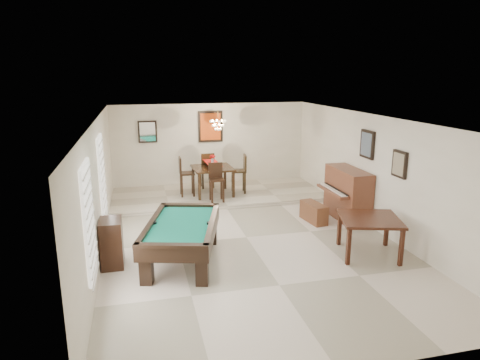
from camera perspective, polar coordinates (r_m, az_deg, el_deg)
name	(u,v)px	position (r m, az deg, el deg)	size (l,w,h in m)	color
ground_plane	(246,238)	(9.47, 0.86, -7.69)	(6.00, 9.00, 0.02)	beige
wall_back	(211,146)	(13.38, -3.95, 4.59)	(6.00, 0.04, 2.60)	silver
wall_front	(346,274)	(5.08, 13.98, -12.10)	(6.00, 0.04, 2.60)	silver
wall_left	(99,189)	(8.83, -18.32, -1.10)	(0.04, 9.00, 2.60)	silver
wall_right	(374,172)	(10.22, 17.41, 0.98)	(0.04, 9.00, 2.60)	silver
ceiling	(247,118)	(8.84, 0.93, 8.22)	(6.00, 9.00, 0.04)	white
dining_step	(219,195)	(12.45, -2.87, -1.97)	(6.00, 2.50, 0.12)	beige
window_left_front	(89,220)	(6.70, -19.50, -5.08)	(0.06, 1.00, 1.70)	white
window_left_rear	(102,177)	(9.38, -17.92, 0.44)	(0.06, 1.00, 1.70)	white
pool_table	(182,243)	(8.26, -7.70, -8.29)	(1.23, 2.28, 0.76)	black
square_table	(369,236)	(8.84, 16.78, -7.19)	(1.12, 1.12, 0.77)	black
upright_piano	(342,195)	(10.69, 13.44, -1.91)	(0.84, 1.51, 1.26)	brown
piano_bench	(314,212)	(10.51, 9.80, -4.28)	(0.32, 0.82, 0.46)	brown
apothecary_chest	(112,243)	(8.35, -16.74, -8.03)	(0.40, 0.60, 0.90)	black
dining_table	(213,179)	(12.19, -3.66, 0.18)	(1.10, 1.10, 0.91)	black
flower_vase	(212,159)	(12.06, -3.70, 2.86)	(0.15, 0.15, 0.25)	#AC0F0E
dining_chair_south	(217,183)	(11.50, -3.13, -0.35)	(0.38, 0.38, 1.04)	black
dining_chair_north	(207,170)	(12.92, -4.47, 1.34)	(0.40, 0.40, 1.08)	black
dining_chair_west	(187,176)	(12.11, -7.08, 0.49)	(0.41, 0.41, 1.11)	black
dining_chair_east	(239,174)	(12.32, -0.19, 0.82)	(0.41, 0.41, 1.11)	black
chandelier	(218,121)	(11.99, -2.96, 7.84)	(0.44, 0.44, 0.60)	#FFE5B2
back_painting	(210,127)	(13.25, -3.96, 7.13)	(0.75, 0.06, 0.95)	#D84C14
back_mirror	(148,132)	(13.09, -12.23, 6.31)	(0.55, 0.06, 0.65)	white
right_picture_upper	(367,144)	(10.34, 16.62, 4.58)	(0.06, 0.55, 0.65)	slate
right_picture_lower	(400,164)	(9.29, 20.50, 2.00)	(0.06, 0.45, 0.55)	gray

